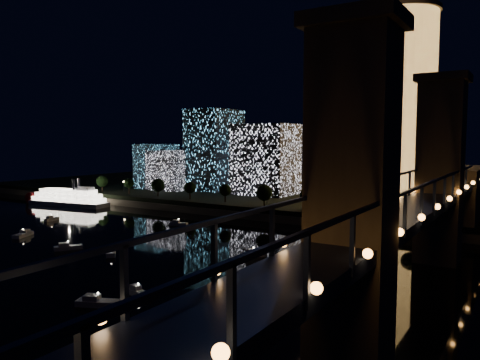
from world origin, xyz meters
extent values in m
plane|color=black|center=(0.00, 0.00, 0.00)|extent=(520.00, 520.00, 0.00)
cube|color=black|center=(0.00, 160.00, 2.50)|extent=(420.00, 160.00, 5.00)
cube|color=#6B5E4C|center=(0.00, 82.00, 1.50)|extent=(420.00, 6.00, 3.00)
cylinder|color=#FFB051|center=(31.11, 144.47, 48.03)|extent=(32.00, 32.00, 86.07)
cylinder|color=#6B5E4C|center=(31.11, 144.47, 92.07)|extent=(34.00, 34.00, 2.00)
cube|color=#FFB051|center=(-2.03, 145.56, 38.32)|extent=(20.94, 20.94, 66.64)
cube|color=silver|center=(-30.56, 125.75, 22.87)|extent=(29.03, 24.57, 35.73)
cube|color=#5BC5F8|center=(-65.44, 129.50, 27.18)|extent=(22.18, 28.83, 44.36)
cube|color=silver|center=(-85.58, 116.70, 15.92)|extent=(21.83, 19.85, 21.83)
cube|color=#5BC5F8|center=(-98.11, 117.61, 17.61)|extent=(18.01, 19.81, 25.21)
cube|color=navy|center=(65.00, 0.00, 18.00)|extent=(10.00, 260.00, 2.00)
cube|color=#6B5E4C|center=(65.00, 50.00, 24.00)|extent=(11.00, 9.00, 48.00)
cube|color=#6B5E4C|center=(65.00, -20.00, 24.00)|extent=(11.00, 9.00, 48.00)
cube|color=#6B5E4C|center=(65.00, 50.00, 49.00)|extent=(13.00, 11.00, 2.00)
cube|color=#6B5E4C|center=(65.00, -20.00, 49.00)|extent=(13.00, 11.00, 2.00)
cube|color=navy|center=(60.00, 0.00, 25.00)|extent=(0.50, 150.00, 0.50)
cube|color=navy|center=(70.00, 0.00, 25.00)|extent=(0.50, 150.00, 0.50)
cube|color=#6B5E4C|center=(65.00, 100.00, 11.50)|extent=(12.00, 40.00, 23.00)
cube|color=navy|center=(60.00, -60.00, 21.50)|extent=(0.50, 0.50, 7.00)
cube|color=navy|center=(60.00, -36.00, 21.50)|extent=(0.50, 0.50, 7.00)
cube|color=navy|center=(60.00, -12.00, 21.50)|extent=(0.50, 0.50, 7.00)
cube|color=navy|center=(60.00, 12.00, 21.50)|extent=(0.50, 0.50, 7.00)
cube|color=navy|center=(60.00, 36.00, 21.50)|extent=(0.50, 0.50, 7.00)
cube|color=navy|center=(60.00, 60.00, 21.50)|extent=(0.50, 0.50, 7.00)
sphere|color=#FF9438|center=(59.50, -45.00, 19.80)|extent=(1.20, 1.20, 1.20)
sphere|color=#FF9438|center=(59.50, 0.00, 19.80)|extent=(1.20, 1.20, 1.20)
sphere|color=#FF9438|center=(59.50, 45.00, 19.80)|extent=(1.20, 1.20, 1.20)
sphere|color=#FF9438|center=(59.50, 90.00, 19.80)|extent=(1.20, 1.20, 1.20)
cube|color=silver|center=(-109.91, 66.12, 1.09)|extent=(44.68, 16.49, 2.18)
cube|color=white|center=(-109.91, 66.12, 3.18)|extent=(40.95, 15.04, 2.00)
cube|color=white|center=(-109.91, 66.12, 5.19)|extent=(37.21, 13.59, 2.00)
cube|color=white|center=(-109.91, 66.12, 7.19)|extent=(31.68, 11.87, 2.00)
cube|color=silver|center=(-99.12, 67.77, 8.92)|extent=(8.02, 6.50, 1.64)
cylinder|color=black|center=(-104.24, 65.14, 10.92)|extent=(1.27, 1.27, 5.46)
cylinder|color=black|center=(-104.79, 68.74, 10.92)|extent=(1.27, 1.27, 5.46)
cylinder|color=maroon|center=(-131.49, 62.82, 2.73)|extent=(7.53, 9.06, 6.37)
cube|color=silver|center=(20.21, 28.54, 0.60)|extent=(7.14, 6.59, 1.20)
cube|color=silver|center=(19.37, 27.82, 1.70)|extent=(3.21, 3.14, 1.00)
sphere|color=white|center=(20.21, 28.54, 2.60)|extent=(0.36, 0.36, 0.36)
cube|color=silver|center=(48.48, 6.35, 0.60)|extent=(9.61, 3.64, 1.20)
cube|color=silver|center=(47.07, 6.44, 1.70)|extent=(3.46, 2.67, 1.00)
sphere|color=white|center=(48.48, 6.35, 2.60)|extent=(0.36, 0.36, 0.36)
cube|color=silver|center=(-15.32, 8.16, 0.60)|extent=(7.17, 7.12, 1.20)
cube|color=silver|center=(-16.14, 8.96, 1.70)|extent=(3.31, 3.30, 1.00)
sphere|color=white|center=(-15.32, 8.16, 2.60)|extent=(0.36, 0.36, 0.36)
cube|color=silver|center=(-31.02, 5.64, 0.60)|extent=(6.49, 8.29, 1.20)
cube|color=silver|center=(-31.66, 4.61, 1.70)|extent=(3.30, 3.53, 1.00)
sphere|color=white|center=(-31.02, 5.64, 2.60)|extent=(0.36, 0.36, 0.36)
cube|color=silver|center=(-28.28, 53.68, 0.60)|extent=(7.37, 4.14, 1.20)
cube|color=silver|center=(-29.29, 53.38, 1.70)|extent=(2.87, 2.45, 1.00)
sphere|color=white|center=(-28.28, 53.68, 2.60)|extent=(0.36, 0.36, 0.36)
cube|color=silver|center=(-78.94, 34.27, 0.60)|extent=(2.75, 6.48, 1.20)
cube|color=silver|center=(-78.83, 33.33, 1.70)|extent=(1.89, 2.38, 1.00)
sphere|color=white|center=(-78.94, 34.27, 2.60)|extent=(0.36, 0.36, 0.36)
cube|color=silver|center=(14.25, -21.95, 0.60)|extent=(9.01, 6.03, 1.20)
cube|color=silver|center=(13.07, -22.48, 1.70)|extent=(3.67, 3.28, 1.00)
sphere|color=white|center=(14.25, -21.95, 2.60)|extent=(0.36, 0.36, 0.36)
cube|color=silver|center=(16.70, -13.28, 0.60)|extent=(6.51, 3.08, 1.20)
cube|color=silver|center=(15.78, -13.12, 1.70)|extent=(2.44, 1.99, 1.00)
sphere|color=white|center=(16.70, -13.28, 2.60)|extent=(0.36, 0.36, 0.36)
cube|color=silver|center=(44.66, 44.88, 0.60)|extent=(8.65, 8.31, 1.20)
cube|color=silver|center=(43.66, 43.95, 1.70)|extent=(3.94, 3.90, 1.00)
sphere|color=white|center=(44.66, 44.88, 2.60)|extent=(0.36, 0.36, 0.36)
cube|color=silver|center=(-59.99, 9.57, 0.60)|extent=(6.06, 8.90, 1.20)
cube|color=silver|center=(-60.52, 10.74, 1.70)|extent=(3.27, 3.65, 1.00)
sphere|color=white|center=(-59.99, 9.57, 2.60)|extent=(0.36, 0.36, 0.36)
cylinder|color=black|center=(-110.00, 88.00, 7.00)|extent=(0.70, 0.70, 4.00)
sphere|color=black|center=(-110.00, 88.00, 10.50)|extent=(6.21, 6.21, 6.21)
cylinder|color=black|center=(-90.00, 88.00, 7.00)|extent=(0.70, 0.70, 4.00)
sphere|color=black|center=(-90.00, 88.00, 10.50)|extent=(5.18, 5.18, 5.18)
cylinder|color=black|center=(-70.00, 88.00, 7.00)|extent=(0.70, 0.70, 4.00)
sphere|color=black|center=(-70.00, 88.00, 10.50)|extent=(6.59, 6.59, 6.59)
cylinder|color=black|center=(-50.00, 88.00, 7.00)|extent=(0.70, 0.70, 4.00)
sphere|color=black|center=(-50.00, 88.00, 10.50)|extent=(5.50, 5.50, 5.50)
cylinder|color=black|center=(-30.00, 88.00, 7.00)|extent=(0.70, 0.70, 4.00)
sphere|color=black|center=(-30.00, 88.00, 10.50)|extent=(5.40, 5.40, 5.40)
cylinder|color=black|center=(-10.00, 88.00, 7.00)|extent=(0.70, 0.70, 4.00)
sphere|color=black|center=(-10.00, 88.00, 10.50)|extent=(6.90, 6.90, 6.90)
cylinder|color=black|center=(10.00, 88.00, 7.00)|extent=(0.70, 0.70, 4.00)
sphere|color=black|center=(10.00, 88.00, 10.50)|extent=(6.59, 6.59, 6.59)
cylinder|color=black|center=(30.00, 88.00, 7.00)|extent=(0.70, 0.70, 4.00)
sphere|color=black|center=(30.00, 88.00, 10.50)|extent=(5.79, 5.79, 5.79)
cylinder|color=black|center=(50.00, 88.00, 7.00)|extent=(0.70, 0.70, 4.00)
sphere|color=black|center=(50.00, 88.00, 10.50)|extent=(6.60, 6.60, 6.60)
cylinder|color=black|center=(-100.00, 94.00, 7.50)|extent=(0.24, 0.24, 5.00)
sphere|color=#FFCC7F|center=(-100.00, 94.00, 10.30)|extent=(0.70, 0.70, 0.70)
cylinder|color=black|center=(-78.00, 94.00, 7.50)|extent=(0.24, 0.24, 5.00)
sphere|color=#FFCC7F|center=(-78.00, 94.00, 10.30)|extent=(0.70, 0.70, 0.70)
cylinder|color=black|center=(-56.00, 94.00, 7.50)|extent=(0.24, 0.24, 5.00)
sphere|color=#FFCC7F|center=(-56.00, 94.00, 10.30)|extent=(0.70, 0.70, 0.70)
cylinder|color=black|center=(-34.00, 94.00, 7.50)|extent=(0.24, 0.24, 5.00)
sphere|color=#FFCC7F|center=(-34.00, 94.00, 10.30)|extent=(0.70, 0.70, 0.70)
cylinder|color=black|center=(-12.00, 94.00, 7.50)|extent=(0.24, 0.24, 5.00)
sphere|color=#FFCC7F|center=(-12.00, 94.00, 10.30)|extent=(0.70, 0.70, 0.70)
cylinder|color=black|center=(10.00, 94.00, 7.50)|extent=(0.24, 0.24, 5.00)
sphere|color=#FFCC7F|center=(10.00, 94.00, 10.30)|extent=(0.70, 0.70, 0.70)
cylinder|color=black|center=(32.00, 94.00, 7.50)|extent=(0.24, 0.24, 5.00)
sphere|color=#FFCC7F|center=(32.00, 94.00, 10.30)|extent=(0.70, 0.70, 0.70)
camera|label=1|loc=(86.62, -83.10, 33.11)|focal=35.00mm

